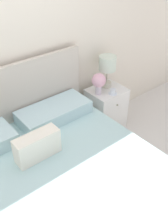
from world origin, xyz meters
name	(u,v)px	position (x,y,z in m)	size (l,w,h in m)	color
ground_plane	(15,160)	(0.00, 0.00, 0.00)	(12.00, 12.00, 0.00)	silver
bed	(55,190)	(0.00, -0.88, 0.31)	(1.88, 1.91, 1.19)	tan
nightstand	(106,109)	(1.26, -0.21, 0.30)	(0.45, 0.40, 0.59)	white
table_lamp	(107,66)	(1.31, -0.14, 0.88)	(0.21, 0.21, 0.41)	beige
flower_vase	(99,82)	(1.11, -0.22, 0.76)	(0.17, 0.17, 0.27)	silver
teacup	(113,92)	(1.24, -0.33, 0.62)	(0.11, 0.11, 0.06)	white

